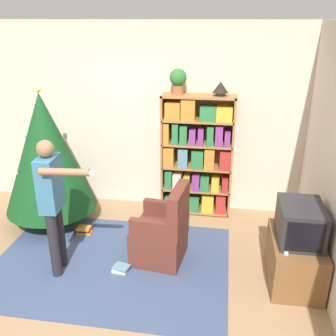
{
  "coord_description": "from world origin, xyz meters",
  "views": [
    {
      "loc": [
        1.12,
        -2.91,
        2.62
      ],
      "look_at": [
        0.53,
        0.94,
        1.05
      ],
      "focal_mm": 40.0,
      "sensor_mm": 36.0,
      "label": 1
    }
  ],
  "objects_px": {
    "potted_plant": "(178,80)",
    "christmas_tree": "(46,153)",
    "bookshelf": "(197,157)",
    "standing_person": "(52,198)",
    "table_lamp": "(221,88)",
    "armchair": "(162,234)",
    "television": "(300,223)"
  },
  "relations": [
    {
      "from": "potted_plant",
      "to": "christmas_tree",
      "type": "bearing_deg",
      "value": -160.68
    },
    {
      "from": "bookshelf",
      "to": "standing_person",
      "type": "distance_m",
      "value": 2.09
    },
    {
      "from": "christmas_tree",
      "to": "table_lamp",
      "type": "distance_m",
      "value": 2.4
    },
    {
      "from": "bookshelf",
      "to": "armchair",
      "type": "distance_m",
      "value": 1.34
    },
    {
      "from": "standing_person",
      "to": "potted_plant",
      "type": "relative_size",
      "value": 4.61
    },
    {
      "from": "armchair",
      "to": "table_lamp",
      "type": "relative_size",
      "value": 4.6
    },
    {
      "from": "bookshelf",
      "to": "potted_plant",
      "type": "distance_m",
      "value": 1.08
    },
    {
      "from": "television",
      "to": "armchair",
      "type": "bearing_deg",
      "value": 173.18
    },
    {
      "from": "armchair",
      "to": "table_lamp",
      "type": "xyz_separation_m",
      "value": [
        0.55,
        1.22,
        1.47
      ]
    },
    {
      "from": "potted_plant",
      "to": "television",
      "type": "bearing_deg",
      "value": -44.15
    },
    {
      "from": "christmas_tree",
      "to": "potted_plant",
      "type": "height_order",
      "value": "potted_plant"
    },
    {
      "from": "table_lamp",
      "to": "bookshelf",
      "type": "bearing_deg",
      "value": -178.21
    },
    {
      "from": "bookshelf",
      "to": "christmas_tree",
      "type": "xyz_separation_m",
      "value": [
        -1.91,
        -0.57,
        0.16
      ]
    },
    {
      "from": "standing_person",
      "to": "christmas_tree",
      "type": "bearing_deg",
      "value": -156.52
    },
    {
      "from": "television",
      "to": "standing_person",
      "type": "height_order",
      "value": "standing_person"
    },
    {
      "from": "christmas_tree",
      "to": "standing_person",
      "type": "xyz_separation_m",
      "value": [
        0.55,
        -1.02,
        -0.1
      ]
    },
    {
      "from": "bookshelf",
      "to": "table_lamp",
      "type": "distance_m",
      "value": 1.0
    },
    {
      "from": "standing_person",
      "to": "bookshelf",
      "type": "bearing_deg",
      "value": 134.67
    },
    {
      "from": "television",
      "to": "christmas_tree",
      "type": "relative_size",
      "value": 0.3
    },
    {
      "from": "christmas_tree",
      "to": "armchair",
      "type": "bearing_deg",
      "value": -21.51
    },
    {
      "from": "bookshelf",
      "to": "television",
      "type": "height_order",
      "value": "bookshelf"
    },
    {
      "from": "christmas_tree",
      "to": "potted_plant",
      "type": "bearing_deg",
      "value": 19.32
    },
    {
      "from": "armchair",
      "to": "christmas_tree",
      "type": "bearing_deg",
      "value": -104.79
    },
    {
      "from": "television",
      "to": "table_lamp",
      "type": "distance_m",
      "value": 1.98
    },
    {
      "from": "standing_person",
      "to": "potted_plant",
      "type": "distance_m",
      "value": 2.17
    },
    {
      "from": "christmas_tree",
      "to": "armchair",
      "type": "distance_m",
      "value": 1.88
    },
    {
      "from": "television",
      "to": "table_lamp",
      "type": "relative_size",
      "value": 2.8
    },
    {
      "from": "armchair",
      "to": "potted_plant",
      "type": "bearing_deg",
      "value": -173.65
    },
    {
      "from": "standing_person",
      "to": "television",
      "type": "bearing_deg",
      "value": 89.96
    },
    {
      "from": "bookshelf",
      "to": "potted_plant",
      "type": "relative_size",
      "value": 5.14
    },
    {
      "from": "bookshelf",
      "to": "standing_person",
      "type": "height_order",
      "value": "bookshelf"
    },
    {
      "from": "armchair",
      "to": "potted_plant",
      "type": "distance_m",
      "value": 1.98
    }
  ]
}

